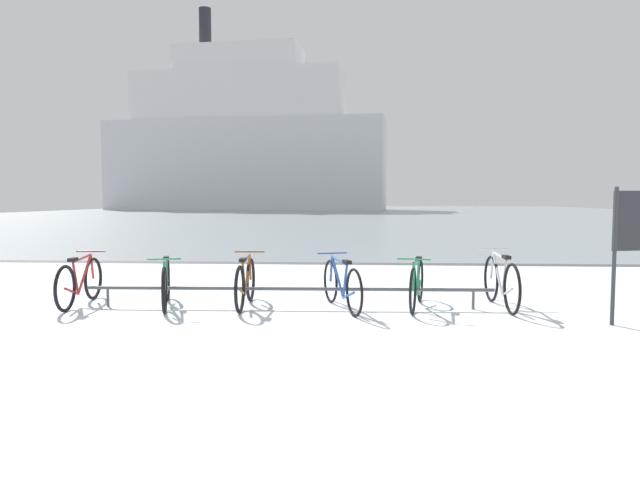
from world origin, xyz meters
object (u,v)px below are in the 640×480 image
object	(u,v)px
bicycle_2	(245,283)
ferry_ship	(244,142)
bicycle_3	(341,285)
info_sign	(633,233)
bicycle_4	(417,284)
bicycle_5	(501,282)
bicycle_1	(166,283)
bicycle_0	(80,282)

from	to	relation	value
bicycle_2	ferry_ship	distance (m)	75.61
bicycle_2	bicycle_3	xyz separation A→B (m)	(1.41, -0.09, 0.00)
bicycle_2	info_sign	xyz separation A→B (m)	(5.09, -0.86, 0.80)
bicycle_4	info_sign	bearing A→B (deg)	-20.09
bicycle_4	ferry_ship	world-z (taller)	ferry_ship
bicycle_2	bicycle_5	world-z (taller)	bicycle_5
bicycle_1	bicycle_2	bearing A→B (deg)	2.04
bicycle_3	info_sign	xyz separation A→B (m)	(3.67, -0.77, 0.80)
bicycle_0	bicycle_1	xyz separation A→B (m)	(1.31, -0.01, -0.01)
bicycle_1	info_sign	distance (m)	6.37
bicycle_4	ferry_ship	bearing A→B (deg)	102.97
bicycle_2	info_sign	size ratio (longest dim) A/B	0.94
ferry_ship	bicycle_0	bearing A→B (deg)	-80.79
ferry_ship	info_sign	bearing A→B (deg)	-75.32
bicycle_1	bicycle_2	distance (m)	1.18
bicycle_2	bicycle_4	xyz separation A→B (m)	(2.51, 0.08, -0.01)
bicycle_0	info_sign	xyz separation A→B (m)	(7.57, -0.83, 0.81)
bicycle_1	ferry_ship	xyz separation A→B (m)	(-13.26, 73.68, 9.26)
bicycle_4	info_sign	size ratio (longest dim) A/B	0.94
bicycle_4	info_sign	xyz separation A→B (m)	(2.58, -0.94, 0.81)
bicycle_1	bicycle_5	bearing A→B (deg)	2.31
bicycle_5	bicycle_4	bearing A→B (deg)	-176.47
bicycle_1	bicycle_3	size ratio (longest dim) A/B	1.00
ferry_ship	bicycle_3	bearing A→B (deg)	-77.87
ferry_ship	bicycle_1	bearing A→B (deg)	-79.80
bicycle_1	bicycle_5	xyz separation A→B (m)	(4.91, 0.20, 0.04)
ferry_ship	bicycle_2	bearing A→B (deg)	-78.91
bicycle_3	bicycle_5	distance (m)	2.33
bicycle_0	info_sign	world-z (taller)	info_sign
bicycle_0	ferry_ship	distance (m)	75.21
bicycle_3	bicycle_0	bearing A→B (deg)	179.15
bicycle_5	info_sign	size ratio (longest dim) A/B	1.00
bicycle_1	info_sign	xyz separation A→B (m)	(6.26, -0.82, 0.82)
bicycle_0	info_sign	bearing A→B (deg)	-6.23
ferry_ship	bicycle_4	bearing A→B (deg)	-77.03
bicycle_5	ferry_ship	xyz separation A→B (m)	(-18.16, 73.49, 9.23)
bicycle_1	bicycle_2	world-z (taller)	bicycle_2
bicycle_2	bicycle_5	size ratio (longest dim) A/B	0.93
bicycle_1	bicycle_3	distance (m)	2.59
bicycle_5	bicycle_2	bearing A→B (deg)	-177.60
bicycle_5	info_sign	world-z (taller)	info_sign
bicycle_2	bicycle_4	size ratio (longest dim) A/B	0.99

